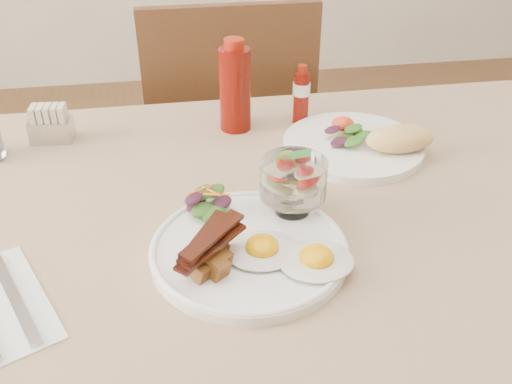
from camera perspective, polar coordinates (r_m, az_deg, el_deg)
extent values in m
cylinder|color=#503419|center=(1.61, 20.20, -4.00)|extent=(0.06, 0.06, 0.71)
cube|color=#503419|center=(0.92, 1.99, -2.87)|extent=(1.30, 0.85, 0.04)
cube|color=#A38163|center=(0.91, 2.01, -1.80)|extent=(1.33, 0.88, 0.00)
cylinder|color=#503419|center=(1.67, -8.33, -6.22)|extent=(0.04, 0.04, 0.45)
cylinder|color=#503419|center=(1.70, 3.91, -5.00)|extent=(0.04, 0.04, 0.45)
cylinder|color=#503419|center=(1.96, -8.78, 0.37)|extent=(0.04, 0.04, 0.45)
cylinder|color=#503419|center=(1.99, 1.62, 1.30)|extent=(0.04, 0.04, 0.45)
cube|color=#503419|center=(1.69, -3.13, 4.54)|extent=(0.42, 0.42, 0.03)
cube|color=#503419|center=(1.41, -2.43, 9.15)|extent=(0.42, 0.03, 0.46)
cylinder|color=white|center=(0.81, -0.70, -5.86)|extent=(0.28, 0.28, 0.02)
ellipsoid|color=silver|center=(0.77, 6.05, -6.85)|extent=(0.12, 0.11, 0.01)
ellipsoid|color=#FFA705|center=(0.77, 6.07, -6.49)|extent=(0.05, 0.05, 0.03)
ellipsoid|color=silver|center=(0.79, 0.62, -5.85)|extent=(0.12, 0.11, 0.01)
ellipsoid|color=#FFA705|center=(0.78, 0.62, -5.48)|extent=(0.05, 0.05, 0.03)
cube|color=brown|center=(0.77, -5.49, -6.69)|extent=(0.03, 0.03, 0.02)
cube|color=brown|center=(0.76, -3.65, -6.67)|extent=(0.03, 0.03, 0.02)
cube|color=brown|center=(0.75, -5.46, -7.98)|extent=(0.03, 0.03, 0.02)
cube|color=brown|center=(0.78, -3.89, -5.71)|extent=(0.03, 0.03, 0.02)
cube|color=brown|center=(0.75, -3.86, -7.58)|extent=(0.03, 0.03, 0.02)
cube|color=brown|center=(0.77, -6.62, -6.96)|extent=(0.03, 0.03, 0.02)
cube|color=brown|center=(0.76, -4.41, -5.49)|extent=(0.03, 0.03, 0.02)
cube|color=#471B0B|center=(0.75, -5.05, -5.50)|extent=(0.09, 0.10, 0.01)
cube|color=#471B0B|center=(0.75, -4.36, -5.30)|extent=(0.10, 0.09, 0.01)
cube|color=#471B0B|center=(0.75, -5.17, -4.55)|extent=(0.08, 0.10, 0.01)
cube|color=#471B0B|center=(0.75, -4.41, -4.32)|extent=(0.09, 0.09, 0.01)
ellipsoid|color=#1E4713|center=(0.87, -4.78, -1.90)|extent=(0.04, 0.03, 0.01)
ellipsoid|color=#1E4713|center=(0.87, -3.63, -1.20)|extent=(0.04, 0.03, 0.01)
ellipsoid|color=#310F1F|center=(0.87, -5.98, -1.26)|extent=(0.03, 0.02, 0.01)
ellipsoid|color=#1E4713|center=(0.85, -4.25, -2.13)|extent=(0.04, 0.03, 0.01)
ellipsoid|color=#1E4713|center=(0.85, -5.44, -1.80)|extent=(0.04, 0.03, 0.01)
ellipsoid|color=#310F1F|center=(0.86, -3.40, -1.07)|extent=(0.03, 0.02, 0.01)
ellipsoid|color=#1E4713|center=(0.87, -5.26, -0.04)|extent=(0.04, 0.03, 0.01)
ellipsoid|color=#1E4713|center=(0.87, -4.14, 0.12)|extent=(0.03, 0.02, 0.01)
ellipsoid|color=#310F1F|center=(0.85, -6.26, -0.69)|extent=(0.03, 0.02, 0.01)
cylinder|color=orange|center=(0.85, -4.49, 0.10)|extent=(0.03, 0.03, 0.01)
cylinder|color=orange|center=(0.86, -5.51, 0.23)|extent=(0.04, 0.02, 0.01)
cylinder|color=orange|center=(0.84, -3.98, -0.24)|extent=(0.04, 0.02, 0.01)
cylinder|color=white|center=(0.87, 3.63, -1.48)|extent=(0.05, 0.05, 0.01)
cylinder|color=white|center=(0.86, 3.66, -0.73)|extent=(0.02, 0.02, 0.02)
cylinder|color=white|center=(0.85, 3.75, 1.34)|extent=(0.10, 0.10, 0.06)
cylinder|color=beige|center=(0.86, 2.91, 1.10)|extent=(0.03, 0.03, 0.01)
cylinder|color=beige|center=(0.84, 4.73, 0.58)|extent=(0.03, 0.03, 0.01)
cylinder|color=beige|center=(0.86, 4.08, 1.81)|extent=(0.03, 0.03, 0.01)
cylinder|color=#89C63C|center=(0.85, 3.17, 2.81)|extent=(0.04, 0.04, 0.01)
cone|color=red|center=(0.82, 4.61, 2.04)|extent=(0.03, 0.03, 0.03)
cone|color=red|center=(0.83, 2.67, 2.78)|extent=(0.03, 0.03, 0.03)
cone|color=red|center=(0.84, 4.30, 3.58)|extent=(0.03, 0.03, 0.03)
ellipsoid|color=#308631|center=(0.82, 4.16, 3.74)|extent=(0.02, 0.01, 0.00)
ellipsoid|color=#308631|center=(0.82, 4.82, 3.88)|extent=(0.02, 0.01, 0.00)
cylinder|color=white|center=(1.09, 9.67, 4.61)|extent=(0.26, 0.26, 0.02)
ellipsoid|color=#1E4713|center=(1.08, 8.68, 5.21)|extent=(0.04, 0.03, 0.01)
ellipsoid|color=#1E4713|center=(1.10, 9.72, 5.93)|extent=(0.04, 0.03, 0.01)
ellipsoid|color=#310F1F|center=(1.06, 8.34, 5.00)|extent=(0.04, 0.03, 0.01)
ellipsoid|color=#1E4713|center=(1.05, 9.74, 5.03)|extent=(0.04, 0.03, 0.01)
ellipsoid|color=#1E4713|center=(1.07, 10.69, 5.61)|extent=(0.03, 0.03, 0.01)
ellipsoid|color=#310F1F|center=(1.08, 7.63, 6.20)|extent=(0.03, 0.02, 0.01)
ellipsoid|color=#1E4713|center=(1.08, 9.71, 6.29)|extent=(0.04, 0.03, 0.01)
ellipsoid|color=red|center=(1.11, 8.64, 6.54)|extent=(0.04, 0.04, 0.03)
ellipsoid|color=#E3BA6C|center=(1.06, 14.22, 5.32)|extent=(0.13, 0.08, 0.05)
cylinder|color=#5D0B05|center=(1.12, -2.11, 10.16)|extent=(0.06, 0.06, 0.16)
cylinder|color=maroon|center=(1.09, -2.21, 14.58)|extent=(0.04, 0.04, 0.02)
cylinder|color=#5D0B05|center=(1.16, 4.53, 9.28)|extent=(0.04, 0.04, 0.10)
cylinder|color=silver|center=(1.15, 4.58, 10.27)|extent=(0.04, 0.04, 0.02)
cylinder|color=maroon|center=(1.14, 4.67, 12.08)|extent=(0.02, 0.02, 0.02)
cube|color=#B5B4B9|center=(1.16, -19.75, 5.84)|extent=(0.08, 0.05, 0.04)
cube|color=beige|center=(1.16, -21.25, 6.90)|extent=(0.01, 0.04, 0.05)
cube|color=beige|center=(1.16, -20.62, 6.95)|extent=(0.01, 0.04, 0.05)
cube|color=beige|center=(1.15, -19.99, 7.00)|extent=(0.01, 0.04, 0.05)
cube|color=beige|center=(1.15, -19.36, 7.05)|extent=(0.01, 0.04, 0.05)
cube|color=beige|center=(1.15, -18.72, 7.10)|extent=(0.01, 0.04, 0.05)
cube|color=#B5B4B9|center=(0.81, -23.07, -9.53)|extent=(0.10, 0.19, 0.00)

